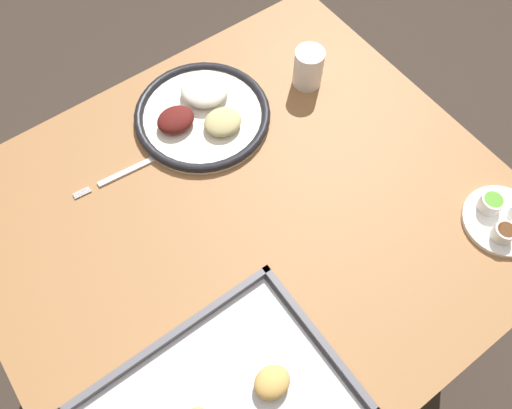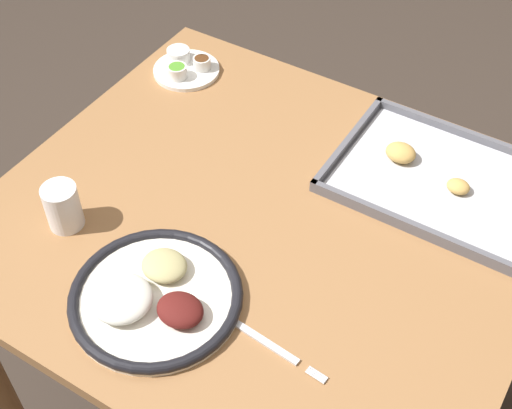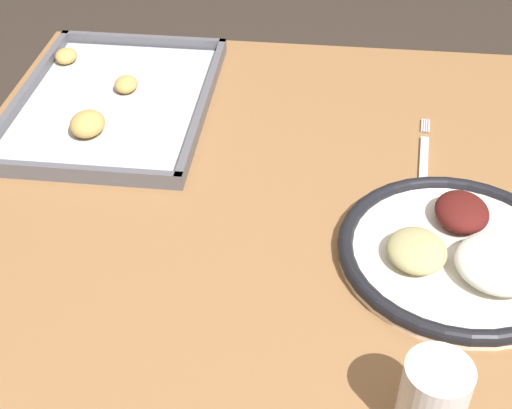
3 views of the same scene
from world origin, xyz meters
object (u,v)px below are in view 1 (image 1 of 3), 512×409
at_px(dinner_plate, 202,113).
at_px(drinking_cup, 308,68).
at_px(fork, 128,171).
at_px(saucer_plate, 505,218).

bearing_deg(dinner_plate, drinking_cup, 167.13).
bearing_deg(dinner_plate, fork, 7.95).
relative_size(dinner_plate, drinking_cup, 3.25).
distance_m(fork, drinking_cup, 0.45).
bearing_deg(fork, saucer_plate, 140.54).
distance_m(dinner_plate, saucer_plate, 0.65).
relative_size(dinner_plate, saucer_plate, 1.94).
bearing_deg(saucer_plate, drinking_cup, -80.15).
xyz_separation_m(dinner_plate, drinking_cup, (-0.25, 0.06, 0.03)).
distance_m(dinner_plate, fork, 0.21).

